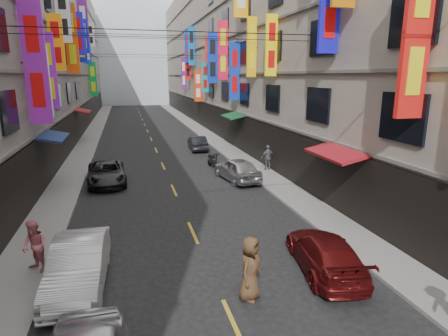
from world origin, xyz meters
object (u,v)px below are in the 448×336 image
car_left_far (107,173)px  car_right_far (197,143)px  car_left_mid (79,265)px  car_right_mid (237,169)px  scooter_far_right (213,161)px  pedestrian_rfar (268,158)px  pedestrian_lfar (35,246)px  pedestrian_crossing (250,268)px  car_right_near (325,253)px

car_left_far → car_right_far: (7.13, 8.87, -0.03)m
car_left_mid → car_right_mid: bearing=53.9°
scooter_far_right → pedestrian_rfar: pedestrian_rfar is taller
car_left_far → pedestrian_lfar: size_ratio=2.70×
car_left_far → pedestrian_crossing: pedestrian_crossing is taller
car_right_far → pedestrian_rfar: size_ratio=2.22×
car_right_near → pedestrian_lfar: (-9.03, 2.11, 0.35)m
pedestrian_crossing → pedestrian_rfar: bearing=19.5°
car_left_mid → pedestrian_lfar: bearing=144.1°
car_left_mid → pedestrian_rfar: size_ratio=2.59×
car_left_mid → pedestrian_crossing: bearing=-19.8°
car_left_mid → car_left_far: size_ratio=0.94×
scooter_far_right → car_right_near: (0.32, -14.69, 0.17)m
car_left_mid → car_right_near: (7.63, -1.01, -0.10)m
car_right_mid → pedestrian_lfar: 13.07m
car_right_near → pedestrian_crossing: (-2.87, -0.90, 0.33)m
pedestrian_crossing → scooter_far_right: bearing=33.4°
car_right_near → car_right_far: 21.31m
car_left_far → scooter_far_right: bearing=14.6°
scooter_far_right → car_right_mid: (0.69, -3.51, 0.26)m
car_left_far → car_right_near: bearing=-62.9°
car_right_mid → scooter_far_right: bearing=-87.8°
pedestrian_rfar → scooter_far_right: bearing=-36.8°
car_right_far → pedestrian_rfar: bearing=112.0°
pedestrian_lfar → car_left_mid: bearing=9.5°
car_right_far → pedestrian_lfar: 21.15m
car_right_far → pedestrian_lfar: pedestrian_lfar is taller
car_right_near → car_left_far: bearing=-50.0°
car_left_mid → car_left_far: (0.35, 11.43, -0.07)m
car_right_mid → pedestrian_rfar: (2.60, 1.54, 0.25)m
car_right_mid → car_left_mid: bearing=42.9°
pedestrian_crossing → car_right_mid: bearing=27.7°
car_left_far → pedestrian_rfar: 10.26m
car_left_mid → car_right_far: 21.62m
car_right_mid → car_right_far: size_ratio=1.11×
car_left_far → car_right_near: (7.29, -12.44, -0.02)m
car_right_near → pedestrian_lfar: 9.28m
car_right_mid → pedestrian_rfar: size_ratio=2.47×
car_right_mid → car_right_near: bearing=79.2°
scooter_far_right → car_left_mid: bearing=52.5°
scooter_far_right → car_right_mid: size_ratio=0.44×
scooter_far_right → car_right_mid: car_right_mid is taller
car_left_mid → car_right_near: 7.70m
scooter_far_right → car_right_far: (0.16, 6.61, 0.17)m
scooter_far_right → pedestrian_crossing: 15.81m
car_right_mid → car_right_far: 10.13m
car_left_mid → car_right_near: size_ratio=1.02×
pedestrian_lfar → pedestrian_crossing: 6.86m
car_left_mid → pedestrian_crossing: size_ratio=2.29×
scooter_far_right → pedestrian_rfar: size_ratio=1.08×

